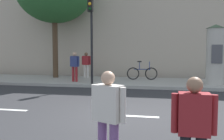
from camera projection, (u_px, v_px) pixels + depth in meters
name	position (u px, v px, depth m)	size (l,w,h in m)	color
ground_plane	(127.00, 116.00, 7.10)	(80.00, 80.00, 0.00)	#2B2B2D
sidewalk_curb	(144.00, 82.00, 13.94)	(36.00, 4.00, 0.15)	#9E9B93
lane_markings	(127.00, 116.00, 7.10)	(25.80, 0.16, 0.01)	silver
building_backdrop	(149.00, 20.00, 18.52)	(36.00, 5.00, 8.19)	#B7A893
traffic_light	(91.00, 26.00, 12.48)	(0.24, 0.45, 4.35)	black
poster_column	(215.00, 54.00, 12.35)	(0.93, 0.93, 2.98)	#B2ADA3
pedestrian_in_dark_shirt	(109.00, 112.00, 3.82)	(0.58, 0.49, 1.54)	#724C84
pedestrian_tallest	(193.00, 125.00, 3.25)	(0.57, 0.39, 1.52)	black
pedestrian_in_light_jacket	(86.00, 63.00, 15.71)	(0.56, 0.25, 1.58)	silver
pedestrian_with_bag	(75.00, 64.00, 13.65)	(0.56, 0.43, 1.62)	maroon
bicycle_leaning	(142.00, 73.00, 14.56)	(1.76, 0.31, 1.09)	black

